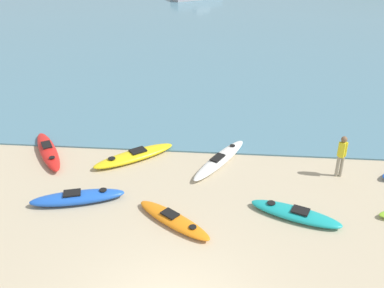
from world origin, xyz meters
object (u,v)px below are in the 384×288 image
at_px(kayak_on_sand_3, 295,214).
at_px(kayak_on_sand_4, 173,220).
at_px(kayak_on_sand_0, 78,197).
at_px(person_near_waterline, 342,154).
at_px(kayak_on_sand_7, 48,151).
at_px(kayak_on_sand_5, 134,156).
at_px(kayak_on_sand_6, 220,159).

bearing_deg(kayak_on_sand_3, kayak_on_sand_4, -170.64).
relative_size(kayak_on_sand_0, person_near_waterline, 1.96).
height_order(kayak_on_sand_4, kayak_on_sand_7, kayak_on_sand_7).
xyz_separation_m(kayak_on_sand_5, person_near_waterline, (7.44, -0.55, 0.74)).
relative_size(kayak_on_sand_0, kayak_on_sand_4, 1.16).
height_order(kayak_on_sand_3, kayak_on_sand_7, kayak_on_sand_7).
bearing_deg(kayak_on_sand_5, person_near_waterline, -4.25).
bearing_deg(person_near_waterline, kayak_on_sand_7, 176.84).
height_order(kayak_on_sand_0, kayak_on_sand_7, kayak_on_sand_0).
xyz_separation_m(kayak_on_sand_0, kayak_on_sand_7, (-2.10, 2.96, -0.01)).
bearing_deg(kayak_on_sand_3, person_near_waterline, 55.14).
bearing_deg(kayak_on_sand_4, kayak_on_sand_3, 9.36).
xyz_separation_m(kayak_on_sand_0, kayak_on_sand_6, (4.49, 2.93, -0.03)).
xyz_separation_m(kayak_on_sand_4, kayak_on_sand_7, (-5.32, 3.79, 0.04)).
distance_m(kayak_on_sand_0, kayak_on_sand_3, 6.90).
distance_m(kayak_on_sand_0, kayak_on_sand_5, 3.18).
bearing_deg(kayak_on_sand_6, kayak_on_sand_0, -146.88).
bearing_deg(person_near_waterline, kayak_on_sand_3, -124.86).
distance_m(kayak_on_sand_0, kayak_on_sand_4, 3.32).
bearing_deg(kayak_on_sand_6, person_near_waterline, -7.56).
relative_size(kayak_on_sand_0, kayak_on_sand_7, 0.97).
height_order(kayak_on_sand_7, person_near_waterline, person_near_waterline).
bearing_deg(kayak_on_sand_0, person_near_waterline, 15.22).
height_order(kayak_on_sand_4, person_near_waterline, person_near_waterline).
relative_size(kayak_on_sand_5, person_near_waterline, 1.95).
bearing_deg(kayak_on_sand_7, kayak_on_sand_5, -0.74).
bearing_deg(kayak_on_sand_4, kayak_on_sand_6, 71.25).
bearing_deg(kayak_on_sand_5, kayak_on_sand_3, -29.11).
distance_m(kayak_on_sand_6, kayak_on_sand_7, 6.59).
relative_size(kayak_on_sand_4, kayak_on_sand_7, 0.83).
height_order(kayak_on_sand_3, kayak_on_sand_6, kayak_on_sand_3).
bearing_deg(kayak_on_sand_7, kayak_on_sand_6, -0.32).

